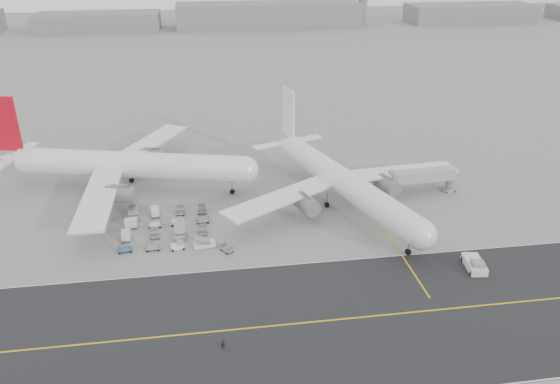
{
  "coord_description": "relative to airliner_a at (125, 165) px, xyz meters",
  "views": [
    {
      "loc": [
        -3.93,
        -81.32,
        52.4
      ],
      "look_at": [
        10.0,
        12.0,
        7.31
      ],
      "focal_mm": 35.0,
      "sensor_mm": 36.0,
      "label": 1
    }
  ],
  "objects": [
    {
      "name": "taxiway",
      "position": [
        26.44,
        -51.7,
        -5.95
      ],
      "size": [
        220.0,
        59.0,
        0.03
      ],
      "color": "#272729",
      "rests_on": "ground"
    },
    {
      "name": "ground_crew_a",
      "position": [
        18.38,
        -55.5,
        -5.14
      ],
      "size": [
        0.68,
        0.53,
        1.65
      ],
      "primitive_type": "imported",
      "rotation": [
        0.0,
        0.0,
        -0.25
      ],
      "color": "black",
      "rests_on": "ground"
    },
    {
      "name": "airliner_b",
      "position": [
        45.51,
        -14.68,
        -0.4
      ],
      "size": [
        53.01,
        54.04,
        19.32
      ],
      "rotation": [
        0.0,
        0.0,
        0.32
      ],
      "color": "white",
      "rests_on": "ground"
    },
    {
      "name": "stray_dolly",
      "position": [
        20.44,
        -29.92,
        -5.96
      ],
      "size": [
        2.44,
        2.71,
        1.42
      ],
      "primitive_type": null,
      "rotation": [
        0.0,
        0.0,
        0.57
      ],
      "color": "silver",
      "rests_on": "ground"
    },
    {
      "name": "airliner_a",
      "position": [
        0.0,
        0.0,
        0.0
      ],
      "size": [
        58.86,
        57.55,
        20.71
      ],
      "rotation": [
        0.0,
        0.0,
        1.32
      ],
      "color": "white",
      "rests_on": "ground"
    },
    {
      "name": "pushback_tug",
      "position": [
        62.18,
        -41.91,
        -5.06
      ],
      "size": [
        3.57,
        7.83,
        2.21
      ],
      "rotation": [
        0.0,
        0.0,
        -0.13
      ],
      "color": "silver",
      "rests_on": "ground"
    },
    {
      "name": "jet_bridge",
      "position": [
        64.51,
        -11.99,
        -1.92
      ],
      "size": [
        15.46,
        3.89,
        5.8
      ],
      "rotation": [
        0.0,
        0.0,
        0.07
      ],
      "color": "gray",
      "rests_on": "ground"
    },
    {
      "name": "ground",
      "position": [
        21.42,
        -33.72,
        -5.96
      ],
      "size": [
        700.0,
        700.0,
        0.0
      ],
      "primitive_type": "plane",
      "color": "gray",
      "rests_on": "ground"
    },
    {
      "name": "gse_cluster",
      "position": [
        9.35,
        -20.66,
        -5.96
      ],
      "size": [
        22.51,
        21.75,
        1.97
      ],
      "primitive_type": null,
      "rotation": [
        0.0,
        0.0,
        0.03
      ],
      "color": "gray",
      "rests_on": "ground"
    },
    {
      "name": "horizon_buildings",
      "position": [
        51.42,
        226.28,
        -5.96
      ],
      "size": [
        520.0,
        28.0,
        28.0
      ],
      "primitive_type": null,
      "color": "gray",
      "rests_on": "ground"
    }
  ]
}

